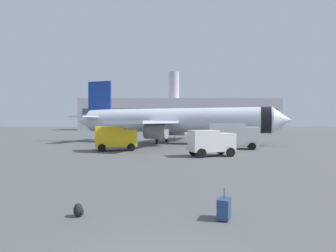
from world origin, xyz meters
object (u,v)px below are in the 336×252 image
object	(u,v)px
cargo_van	(211,142)
traveller_backpack	(79,210)
safety_cone_near	(215,139)
fuel_truck	(233,135)
service_truck	(116,137)
rolling_suitcase	(224,208)
safety_cone_mid	(174,137)
airplane_at_gate	(172,120)

from	to	relation	value
cargo_van	traveller_backpack	world-z (taller)	cargo_van
cargo_van	safety_cone_near	bearing A→B (deg)	78.20
fuel_truck	traveller_backpack	xyz separation A→B (m)	(-12.20, -25.48, -1.54)
service_truck	cargo_van	distance (m)	11.92
fuel_truck	rolling_suitcase	bearing A→B (deg)	-105.11
safety_cone_near	traveller_backpack	bearing A→B (deg)	-107.79
service_truck	safety_cone_mid	xyz separation A→B (m)	(8.13, 23.37, -1.26)
service_truck	rolling_suitcase	size ratio (longest dim) A/B	4.67
safety_cone_mid	traveller_backpack	xyz separation A→B (m)	(-5.73, -47.03, -0.11)
airplane_at_gate	safety_cone_near	size ratio (longest dim) A/B	43.60
safety_cone_mid	traveller_backpack	world-z (taller)	safety_cone_mid
airplane_at_gate	rolling_suitcase	distance (m)	35.75
traveller_backpack	fuel_truck	bearing A→B (deg)	64.41
service_truck	fuel_truck	bearing A→B (deg)	7.13
fuel_truck	cargo_van	world-z (taller)	fuel_truck
safety_cone_mid	traveller_backpack	distance (m)	47.37
service_truck	safety_cone_near	bearing A→B (deg)	44.79
safety_cone_mid	rolling_suitcase	size ratio (longest dim) A/B	0.63
safety_cone_mid	safety_cone_near	bearing A→B (deg)	-53.44
airplane_at_gate	service_truck	world-z (taller)	airplane_at_gate
airplane_at_gate	traveller_backpack	xyz separation A→B (m)	(-4.84, -35.18, -3.42)
rolling_suitcase	safety_cone_near	bearing A→B (deg)	79.65
cargo_van	safety_cone_near	size ratio (longest dim) A/B	5.98
safety_cone_near	safety_cone_mid	xyz separation A→B (m)	(-6.54, 8.81, -0.05)
fuel_truck	traveller_backpack	world-z (taller)	fuel_truck
rolling_suitcase	traveller_backpack	bearing A→B (deg)	175.39
cargo_van	rolling_suitcase	bearing A→B (deg)	-98.71
fuel_truck	safety_cone_mid	size ratio (longest dim) A/B	9.11
airplane_at_gate	rolling_suitcase	size ratio (longest dim) A/B	31.60
service_truck	safety_cone_near	xyz separation A→B (m)	(14.66, 14.56, -1.21)
fuel_truck	safety_cone_mid	bearing A→B (deg)	106.74
airplane_at_gate	rolling_suitcase	xyz separation A→B (m)	(0.37, -35.60, -3.27)
safety_cone_mid	rolling_suitcase	bearing A→B (deg)	-90.62
fuel_truck	rolling_suitcase	world-z (taller)	fuel_truck
cargo_van	safety_cone_mid	distance (m)	29.28
service_truck	safety_cone_near	distance (m)	20.70
service_truck	airplane_at_gate	bearing A→B (deg)	57.85
cargo_van	traveller_backpack	size ratio (longest dim) A/B	9.94
airplane_at_gate	safety_cone_mid	xyz separation A→B (m)	(0.89, 11.85, -3.31)
airplane_at_gate	traveller_backpack	size ratio (longest dim) A/B	72.41
rolling_suitcase	airplane_at_gate	bearing A→B (deg)	90.59
fuel_truck	cargo_van	distance (m)	8.71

